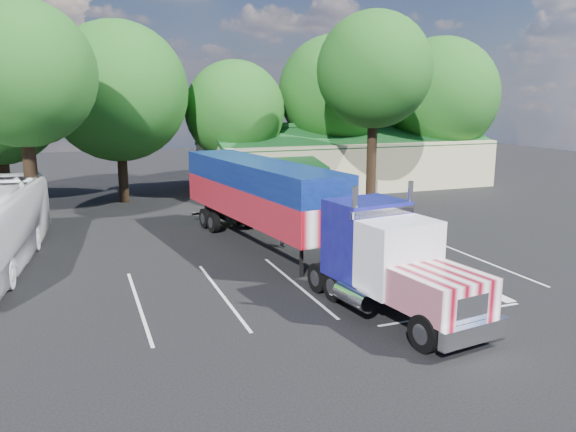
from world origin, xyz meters
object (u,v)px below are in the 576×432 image
object	(u,v)px
semi_truck	(285,205)
woman	(283,230)
silver_sedan	(343,184)
bicycle	(298,207)

from	to	relation	value
semi_truck	woman	xyz separation A→B (m)	(0.63, 2.04, -1.72)
semi_truck	silver_sedan	world-z (taller)	semi_truck
semi_truck	bicycle	world-z (taller)	semi_truck
bicycle	silver_sedan	distance (m)	9.10
bicycle	silver_sedan	world-z (taller)	silver_sedan
woman	bicycle	world-z (taller)	woman
woman	bicycle	bearing A→B (deg)	-32.75
semi_truck	woman	distance (m)	2.74
semi_truck	woman	size ratio (longest dim) A/B	12.38
semi_truck	bicycle	xyz separation A→B (m)	(4.53, 9.68, -2.17)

